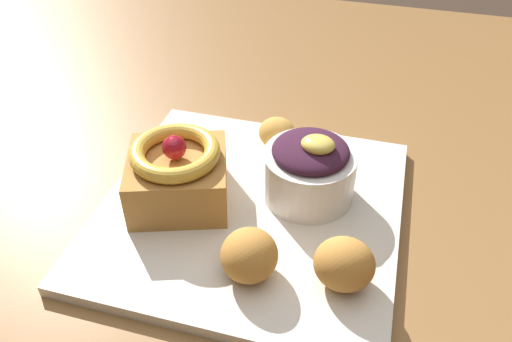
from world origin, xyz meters
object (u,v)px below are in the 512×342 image
front_plate (251,210)px  berry_ramekin (309,169)px  fritter_front (249,255)px  fritter_back (277,133)px  cake_slice (178,173)px  fritter_middle (344,264)px

front_plate → berry_ramekin: berry_ramekin is taller
berry_ramekin → fritter_front: bearing=-104.0°
front_plate → fritter_back: fritter_back is taller
fritter_front → cake_slice: bearing=142.0°
berry_ramekin → fritter_back: size_ratio=2.19×
fritter_back → berry_ramekin: bearing=-55.5°
front_plate → fritter_front: bearing=-74.6°
fritter_middle → fritter_back: 0.20m
cake_slice → fritter_back: (0.07, 0.11, -0.01)m
front_plate → fritter_back: 0.11m
cake_slice → fritter_front: (0.09, -0.07, -0.01)m
fritter_back → cake_slice: bearing=-122.4°
fritter_back → fritter_middle: bearing=-60.4°
berry_ramekin → fritter_middle: (0.05, -0.10, -0.01)m
front_plate → fritter_middle: fritter_middle is taller
cake_slice → fritter_middle: (0.17, -0.06, -0.01)m
berry_ramekin → fritter_back: 0.09m
berry_ramekin → fritter_middle: bearing=-64.2°
berry_ramekin → fritter_back: bearing=124.5°
cake_slice → front_plate: bearing=7.1°
fritter_middle → fritter_back: size_ratio=1.23×
front_plate → fritter_middle: (0.10, -0.07, 0.03)m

